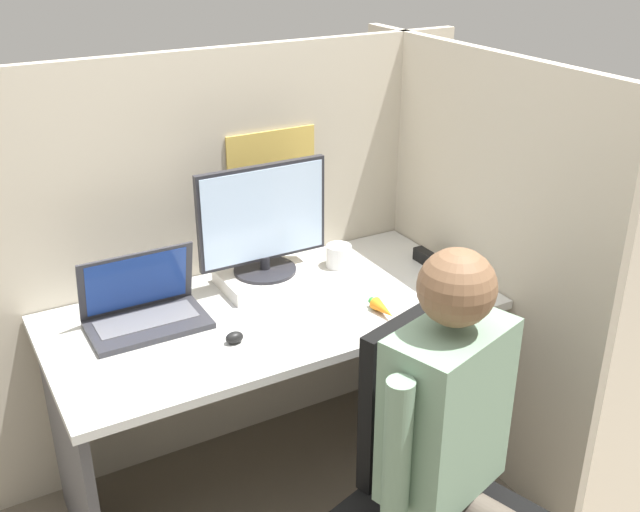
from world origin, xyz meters
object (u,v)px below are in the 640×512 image
(stapler, at_px, (430,260))
(office_chair, at_px, (426,480))
(laptop, at_px, (145,311))
(coffee_mug, at_px, (339,256))
(monitor, at_px, (263,221))
(person, at_px, (451,446))
(paper_box, at_px, (265,278))
(carrot_toy, at_px, (383,309))

(stapler, xyz_separation_m, office_chair, (-0.53, -0.71, -0.29))
(laptop, xyz_separation_m, coffee_mug, (0.77, 0.07, -0.01))
(monitor, distance_m, person, 1.06)
(paper_box, xyz_separation_m, person, (0.04, -1.02, -0.05))
(paper_box, height_order, laptop, laptop)
(stapler, xyz_separation_m, carrot_toy, (-0.37, -0.23, -0.00))
(coffee_mug, bearing_deg, laptop, -175.12)
(stapler, relative_size, coffee_mug, 1.67)
(paper_box, height_order, monitor, monitor)
(stapler, distance_m, person, 1.03)
(carrot_toy, distance_m, office_chair, 0.58)
(paper_box, relative_size, person, 0.25)
(monitor, xyz_separation_m, person, (0.04, -1.02, -0.27))
(office_chair, bearing_deg, carrot_toy, 71.44)
(stapler, relative_size, person, 0.13)
(laptop, height_order, office_chair, laptop)
(paper_box, xyz_separation_m, laptop, (-0.46, -0.06, 0.02))
(office_chair, bearing_deg, paper_box, 95.35)
(paper_box, bearing_deg, stapler, -15.05)
(paper_box, height_order, coffee_mug, coffee_mug)
(monitor, height_order, person, person)
(paper_box, bearing_deg, person, -87.86)
(monitor, xyz_separation_m, carrot_toy, (0.24, -0.40, -0.22))
(carrot_toy, bearing_deg, person, -108.28)
(person, bearing_deg, paper_box, 92.14)
(carrot_toy, distance_m, coffee_mug, 0.41)
(laptop, relative_size, coffee_mug, 3.98)
(carrot_toy, bearing_deg, office_chair, -108.56)
(paper_box, height_order, person, person)
(monitor, distance_m, carrot_toy, 0.52)
(stapler, bearing_deg, coffee_mug, 151.13)
(monitor, relative_size, office_chair, 0.50)
(person, height_order, coffee_mug, person)
(laptop, xyz_separation_m, carrot_toy, (0.71, -0.33, -0.03))
(laptop, height_order, coffee_mug, laptop)
(paper_box, height_order, carrot_toy, paper_box)
(stapler, relative_size, office_chair, 0.17)
(paper_box, distance_m, monitor, 0.22)
(person, bearing_deg, laptop, 117.68)
(monitor, xyz_separation_m, coffee_mug, (0.31, -0.00, -0.20))
(laptop, height_order, stapler, laptop)
(paper_box, xyz_separation_m, carrot_toy, (0.24, -0.40, -0.00))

